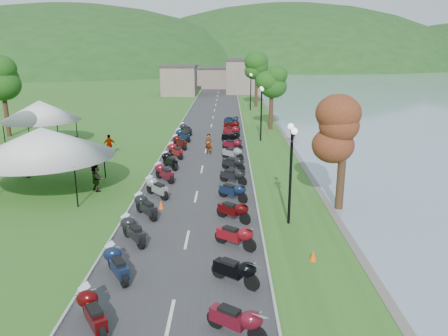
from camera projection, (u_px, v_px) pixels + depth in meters
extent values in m
cube|color=#37373A|center=(209.00, 136.00, 43.44)|extent=(7.00, 120.00, 0.02)
cube|color=gray|center=(209.00, 78.00, 86.10)|extent=(18.00, 16.00, 5.00)
imported|color=slate|center=(87.00, 166.00, 32.88)|extent=(0.77, 0.78, 1.73)
imported|color=slate|center=(77.00, 157.00, 35.50)|extent=(0.89, 0.56, 1.72)
imported|color=slate|center=(28.00, 177.00, 29.97)|extent=(1.15, 1.01, 1.69)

